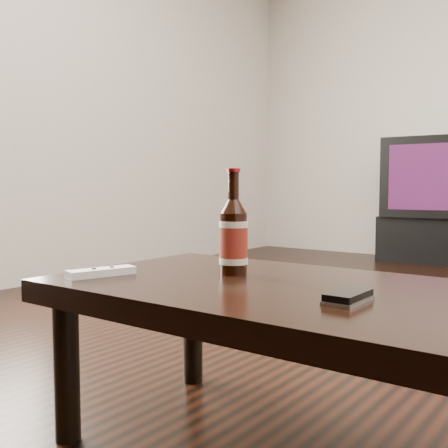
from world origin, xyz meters
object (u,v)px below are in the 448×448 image
Objects in this scene: beer_bottle at (233,237)px; remote at (101,272)px; tv_stand at (440,240)px; tv at (442,177)px; coffee_table at (282,308)px; phone at (348,297)px.

beer_bottle is 0.34m from remote.
tv_stand is 1.03× the size of tv.
tv_stand is 3.53× the size of beer_bottle.
coffee_table is 9.22× the size of phone.
remote is at bearing -92.19° from tv_stand.
tv reaches higher than beer_bottle.
beer_bottle is 0.40m from phone.
remote reaches higher than coffee_table.
tv is (0.00, -0.00, 0.52)m from tv_stand.
phone is at bearing -21.95° from coffee_table.
remote is (-0.42, -0.17, 0.06)m from coffee_table.
beer_bottle reaches higher than coffee_table.
coffee_table is (0.58, -3.53, -0.36)m from tv.
tv_stand is 3.52m from beer_bottle.
tv is 3.43× the size of beer_bottle.
tv_stand is at bearing 90.00° from tv.
beer_bottle is (-0.17, 0.05, 0.15)m from coffee_table.
coffee_table is 4.05× the size of beer_bottle.
remote is at bearing -170.78° from phone.
tv_stand is 0.87× the size of coffee_table.
tv reaches higher than coffee_table.
tv_stand is at bearing 96.73° from beer_bottle.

